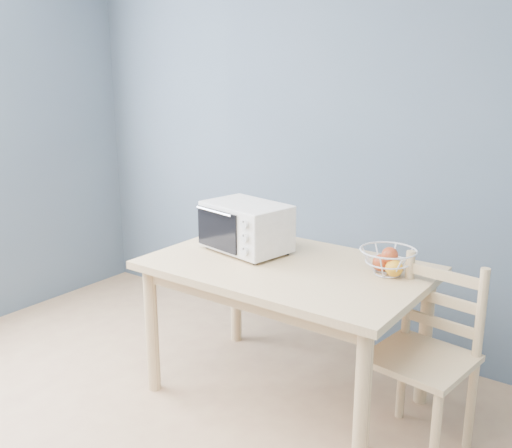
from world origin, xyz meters
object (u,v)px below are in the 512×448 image
Objects in this scene: dining_table at (286,283)px; toaster_oven at (244,226)px; dining_chair at (425,360)px; fruit_basket at (389,261)px.

toaster_oven reaches higher than dining_table.
toaster_oven is 0.57× the size of dining_chair.
dining_table is 4.57× the size of fruit_basket.
fruit_basket is (0.80, 0.10, -0.07)m from toaster_oven.
fruit_basket is 0.35× the size of dining_chair.
toaster_oven is 1.65× the size of fruit_basket.
dining_table is 0.40m from toaster_oven.
toaster_oven reaches higher than fruit_basket.
dining_chair is at bearing 1.15° from dining_table.
toaster_oven is at bearing -174.75° from dining_chair.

